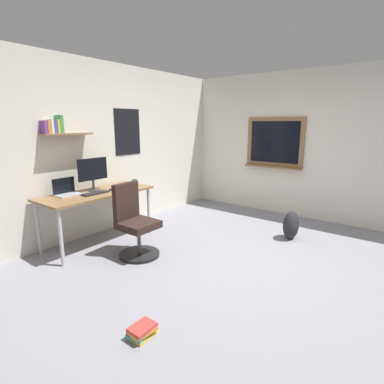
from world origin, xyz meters
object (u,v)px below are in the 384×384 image
at_px(coffee_mug, 135,182).
at_px(keyboard, 95,193).
at_px(computer_mouse, 112,189).
at_px(office_chair, 135,225).
at_px(monitor_primary, 93,172).
at_px(backpack, 291,225).
at_px(book_stack_on_floor, 142,331).
at_px(desk, 97,197).
at_px(laptop, 67,191).

bearing_deg(coffee_mug, keyboard, -176.24).
xyz_separation_m(computer_mouse, coffee_mug, (0.48, 0.05, 0.03)).
distance_m(office_chair, coffee_mug, 1.03).
relative_size(monitor_primary, computer_mouse, 4.46).
relative_size(computer_mouse, backpack, 0.25).
xyz_separation_m(office_chair, computer_mouse, (0.17, 0.65, 0.36)).
height_order(backpack, book_stack_on_floor, backpack).
bearing_deg(desk, keyboard, -132.80).
bearing_deg(keyboard, monitor_primary, 58.85).
bearing_deg(keyboard, office_chair, -79.93).
relative_size(laptop, monitor_primary, 0.67).
bearing_deg(computer_mouse, desk, 157.25).
height_order(office_chair, laptop, laptop).
bearing_deg(office_chair, keyboard, 100.07).
xyz_separation_m(monitor_primary, backpack, (1.80, -2.24, -0.81)).
bearing_deg(backpack, computer_mouse, 128.65).
bearing_deg(coffee_mug, backpack, -61.14).
relative_size(coffee_mug, book_stack_on_floor, 0.40).
relative_size(desk, coffee_mug, 17.02).
relative_size(office_chair, coffee_mug, 10.33).
relative_size(office_chair, book_stack_on_floor, 4.11).
bearing_deg(laptop, computer_mouse, -23.64).
height_order(desk, coffee_mug, coffee_mug).
bearing_deg(laptop, backpack, -46.26).
bearing_deg(office_chair, computer_mouse, 75.62).
relative_size(office_chair, laptop, 3.06).
distance_m(computer_mouse, backpack, 2.68).
xyz_separation_m(keyboard, computer_mouse, (0.28, -0.00, 0.01)).
distance_m(computer_mouse, coffee_mug, 0.48).
xyz_separation_m(office_chair, laptop, (-0.39, 0.89, 0.40)).
distance_m(office_chair, backpack, 2.29).
relative_size(desk, computer_mouse, 15.06).
relative_size(laptop, computer_mouse, 2.98).
distance_m(laptop, backpack, 3.23).
distance_m(office_chair, monitor_primary, 1.04).
height_order(keyboard, computer_mouse, computer_mouse).
height_order(desk, computer_mouse, computer_mouse).
bearing_deg(monitor_primary, office_chair, -90.20).
bearing_deg(desk, coffee_mug, -2.90).
height_order(office_chair, monitor_primary, monitor_primary).
relative_size(desk, book_stack_on_floor, 6.77).
xyz_separation_m(desk, computer_mouse, (0.20, -0.08, 0.09)).
distance_m(monitor_primary, computer_mouse, 0.36).
bearing_deg(office_chair, backpack, -37.88).
bearing_deg(desk, computer_mouse, -22.75).
bearing_deg(keyboard, backpack, -46.88).
xyz_separation_m(monitor_primary, book_stack_on_floor, (-1.04, -2.07, -0.97)).
distance_m(laptop, coffee_mug, 1.05).
xyz_separation_m(keyboard, backpack, (1.92, -2.05, -0.55)).
height_order(laptop, book_stack_on_floor, laptop).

